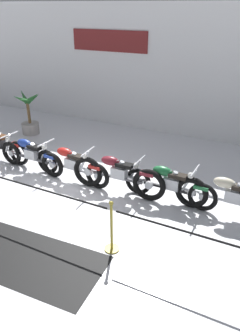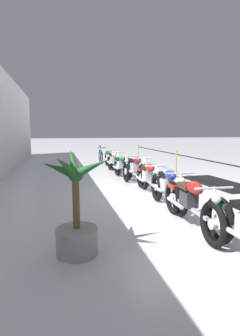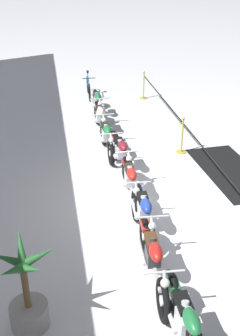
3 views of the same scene
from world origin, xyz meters
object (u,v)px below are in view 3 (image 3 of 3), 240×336
motorcycle_blue_3 (144,215)px  motorcycle_red_4 (130,183)px  motorcycle_red_2 (153,260)px  stanchion_far_left (239,197)px  floor_banner (231,171)px  motorcycle_green_1 (186,328)px  potted_palm_left_of_row (27,297)px  motorcycle_maroon_5 (121,155)px  stanchion_mid_right (182,141)px  stanchion_far_right (144,89)px  motorcycle_green_6 (107,138)px  motorcycle_cream_7 (100,119)px  bicycle (89,88)px  motorcycle_green_8 (97,104)px

motorcycle_blue_3 → motorcycle_red_4: bearing=0.9°
motorcycle_red_2 → motorcycle_red_4: motorcycle_red_2 is taller
stanchion_far_left → floor_banner: size_ratio=4.65×
motorcycle_green_1 → motorcycle_red_2: 1.48m
motorcycle_red_2 → potted_palm_left_of_row: 2.15m
motorcycle_maroon_5 → stanchion_mid_right: bearing=-65.1°
motorcycle_blue_3 → stanchion_far_right: bearing=-12.7°
motorcycle_green_1 → motorcycle_maroon_5: bearing=-0.6°
motorcycle_red_2 → motorcycle_green_6: (5.24, 0.03, -0.01)m
motorcycle_green_1 → motorcycle_maroon_5: size_ratio=0.93×
motorcycle_cream_7 → floor_banner: (-3.04, -2.99, -0.46)m
motorcycle_red_4 → stanchion_far_right: stanchion_far_right is taller
motorcycle_green_1 → stanchion_far_left: size_ratio=0.16×
stanchion_far_right → floor_banner: (-6.15, -0.93, -0.35)m
motorcycle_red_4 → motorcycle_green_6: 2.57m
motorcycle_green_1 → motorcycle_red_4: (4.14, -0.03, -0.02)m
motorcycle_green_1 → motorcycle_blue_3: size_ratio=1.02×
motorcycle_red_2 → motorcycle_blue_3: bearing=-6.5°
potted_palm_left_of_row → stanchion_far_right: size_ratio=1.46×
motorcycle_blue_3 → bicycle: bearing=1.0°
motorcycle_maroon_5 → motorcycle_green_6: 1.24m
motorcycle_green_6 → motorcycle_red_2: bearing=-179.7°
motorcycle_maroon_5 → stanchion_far_left: bearing=-146.3°
motorcycle_red_4 → motorcycle_cream_7: bearing=2.4°
motorcycle_cream_7 → floor_banner: size_ratio=0.81×
stanchion_far_right → motorcycle_red_2: bearing=168.2°
motorcycle_green_1 → stanchion_far_left: stanchion_far_left is taller
motorcycle_green_8 → motorcycle_green_6: bearing=177.9°
motorcycle_maroon_5 → stanchion_far_right: bearing=-18.2°
motorcycle_blue_3 → bicycle: 8.90m
motorcycle_maroon_5 → motorcycle_green_1: bearing=179.4°
motorcycle_red_4 → stanchion_mid_right: (2.21, -1.90, -0.09)m
motorcycle_red_4 → stanchion_far_left: stanchion_far_left is taller
motorcycle_green_6 → floor_banner: bearing=-119.4°
motorcycle_red_4 → motorcycle_cream_7: (3.93, 0.16, 0.02)m
motorcycle_green_1 → motorcycle_red_2: (1.47, 0.11, -0.01)m
motorcycle_green_1 → floor_banner: motorcycle_green_1 is taller
motorcycle_blue_3 → stanchion_far_left: stanchion_far_left is taller
motorcycle_blue_3 → motorcycle_cream_7: size_ratio=0.90×
motorcycle_red_4 → stanchion_far_right: bearing=-15.1°
motorcycle_maroon_5 → floor_banner: 2.88m
motorcycle_green_1 → stanchion_mid_right: bearing=-16.9°
motorcycle_blue_3 → motorcycle_maroon_5: size_ratio=0.91×
bicycle → stanchion_mid_right: 5.76m
motorcycle_red_2 → stanchion_far_right: size_ratio=2.22×
bicycle → potted_palm_left_of_row: (-10.87, 2.07, 0.21)m
motorcycle_green_6 → bicycle: 5.03m
motorcycle_blue_3 → stanchion_mid_right: 3.99m
motorcycle_red_4 → stanchion_far_left: 2.42m
motorcycle_red_2 → motorcycle_maroon_5: motorcycle_maroon_5 is taller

